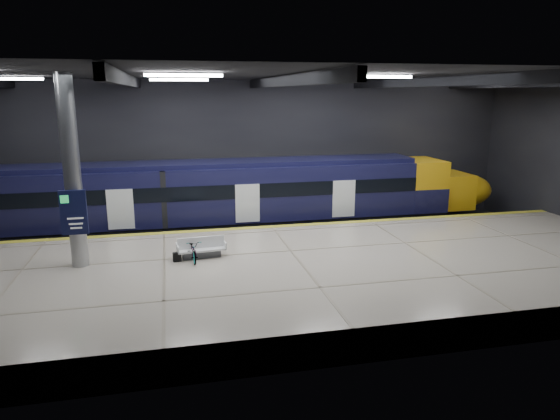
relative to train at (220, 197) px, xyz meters
name	(u,v)px	position (x,y,z in m)	size (l,w,h in m)	color
ground	(285,268)	(2.16, -5.50, -2.06)	(30.00, 30.00, 0.00)	black
room_shell	(286,133)	(2.16, -5.49, 3.66)	(30.10, 16.10, 8.05)	black
platform	(300,276)	(2.16, -8.00, -1.51)	(30.00, 11.00, 1.10)	beige
safety_strip	(272,227)	(2.16, -2.75, -0.95)	(30.00, 0.40, 0.01)	gold
rails	(262,232)	(2.16, 0.00, -1.98)	(30.00, 1.52, 0.16)	gray
train	(220,197)	(0.00, 0.00, 0.00)	(29.40, 2.84, 3.79)	black
bench	(201,250)	(-1.42, -6.56, -0.67)	(1.92, 0.93, 0.82)	#595B60
bicycle	(193,250)	(-1.76, -6.85, -0.54)	(0.56, 1.60, 0.84)	#99999E
pannier_bag	(177,257)	(-2.36, -6.85, -0.78)	(0.30, 0.18, 0.35)	black
info_column	(72,175)	(-5.84, -6.52, 2.40)	(0.90, 0.78, 6.90)	#9EA0A5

